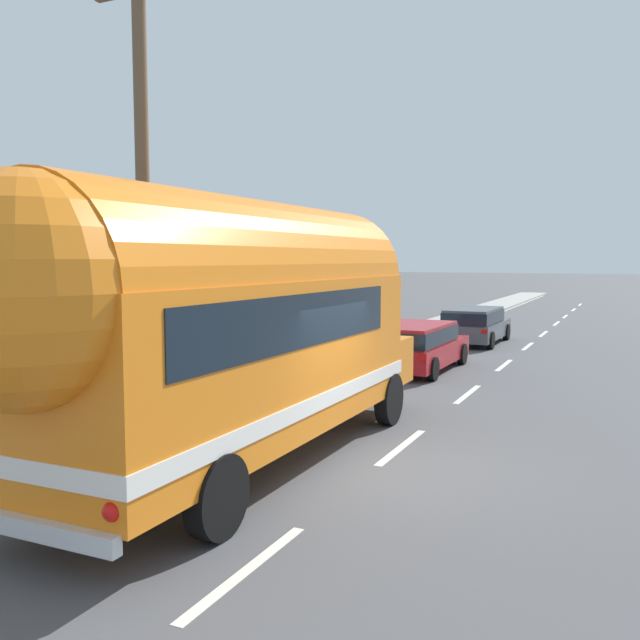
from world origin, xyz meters
name	(u,v)px	position (x,y,z in m)	size (l,w,h in m)	color
ground_plane	(374,469)	(0.00, 0.00, 0.00)	(300.00, 300.00, 0.00)	#4C4C4F
lane_markings	(430,355)	(-2.67, 12.49, 0.00)	(3.91, 80.00, 0.01)	silver
sidewalk_slab	(339,358)	(-4.92, 10.00, 0.07)	(2.27, 90.00, 0.15)	#9E9B93
utility_pole	(143,188)	(-4.20, -0.14, 4.42)	(1.80, 0.24, 8.50)	brown
painted_bus	(226,321)	(-1.89, -1.16, 2.31)	(2.62, 10.53, 4.12)	orange
car_lead	(416,344)	(-2.13, 9.11, 0.80)	(2.06, 4.60, 1.37)	#A5191E
car_second	(475,323)	(-1.94, 16.12, 0.79)	(1.95, 4.53, 1.37)	#474C51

